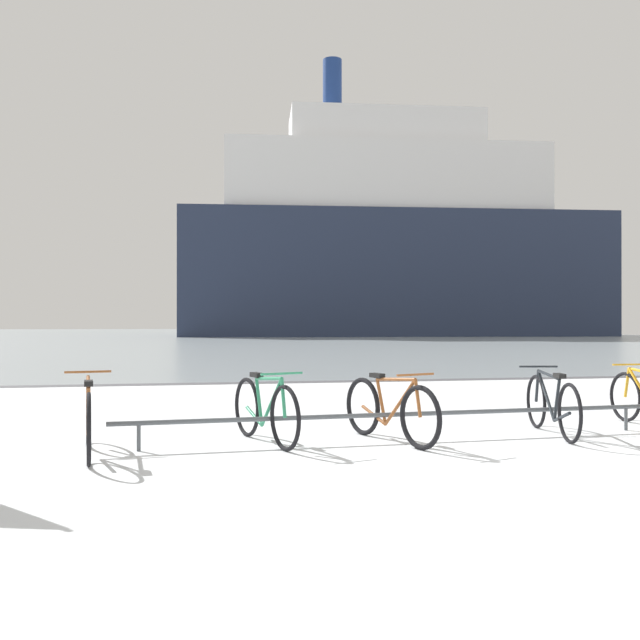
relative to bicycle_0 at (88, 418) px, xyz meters
name	(u,v)px	position (x,y,z in m)	size (l,w,h in m)	color
ground	(225,337)	(3.49, 51.44, -0.40)	(80.00, 132.00, 0.08)	silver
bike_rack	(404,415)	(3.27, 0.28, -0.09)	(6.23, 0.40, 0.31)	#4C5156
bicycle_0	(88,418)	(0.00, 0.00, 0.00)	(0.46, 1.74, 0.79)	black
bicycle_1	(265,410)	(1.75, 0.34, -0.01)	(0.63, 1.59, 0.78)	black
bicycle_2	(390,410)	(3.08, 0.18, -0.01)	(0.68, 1.63, 0.77)	black
bicycle_3	(552,405)	(5.02, 0.28, -0.01)	(0.46, 1.70, 0.76)	black
ferry_ship	(391,244)	(18.70, 53.74, 8.08)	(39.03, 12.94, 25.16)	#232D47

